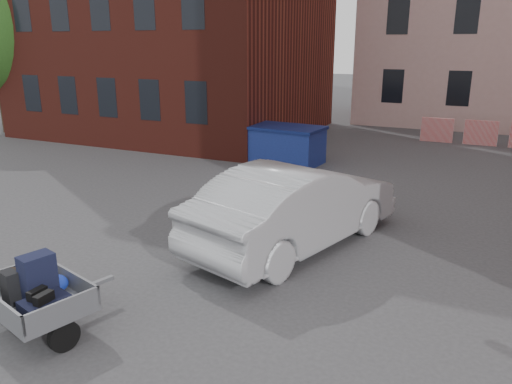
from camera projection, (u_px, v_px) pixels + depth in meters
The scene contains 6 objects.
ground at pixel (203, 271), 9.17m from camera, with size 120.00×120.00×0.00m, color #38383A.
far_building at pixel (118, 43), 35.22m from camera, with size 6.00×6.00×8.00m, color maroon.
barriers at pixel (481, 133), 20.34m from camera, with size 4.70×0.18×1.00m.
trailer at pixel (35, 293), 7.10m from camera, with size 1.84×1.96×1.20m.
dumpster at pixel (279, 144), 17.40m from camera, with size 3.20×1.87×1.28m.
silver_car at pixel (296, 206), 10.13m from camera, with size 1.81×5.19×1.71m, color #A5A8AC.
Camera 1 is at (4.42, -7.16, 4.03)m, focal length 35.00 mm.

